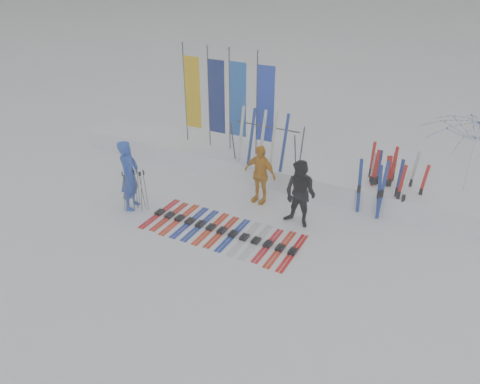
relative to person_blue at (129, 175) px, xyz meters
The scene contains 11 objects.
ground 3.23m from the person_blue, 20.50° to the right, with size 120.00×120.00×0.00m, color white.
snow_bank 4.60m from the person_blue, 50.74° to the left, with size 14.00×1.60×0.60m, color white.
person_blue is the anchor object (origin of this frame).
person_black 4.58m from the person_blue, 16.46° to the left, with size 0.87×0.68×1.79m, color black.
person_yellow 3.53m from the person_blue, 33.31° to the left, with size 1.00×0.42×1.70m, color orange.
tent_canopy 9.03m from the person_blue, 26.76° to the left, with size 2.91×2.97×2.67m, color white.
ski_row 2.96m from the person_blue, ahead, with size 4.04×1.70×0.07m.
pole_cluster 0.42m from the person_blue, 21.45° to the right, with size 0.64×0.51×1.23m.
feather_flags 3.97m from the person_blue, 74.85° to the left, with size 3.14×0.09×3.20m.
ski_rack 4.09m from the person_blue, 50.13° to the left, with size 2.04×0.80×1.23m.
upright_skis 6.92m from the person_blue, 27.20° to the left, with size 1.56×1.17×1.68m.
Camera 1 is at (4.97, -7.48, 6.58)m, focal length 35.00 mm.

